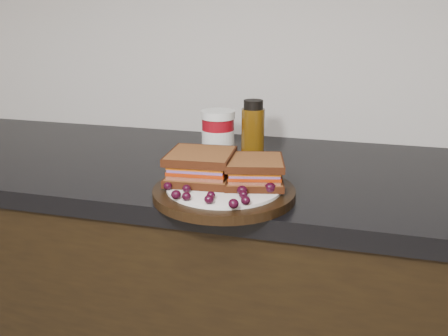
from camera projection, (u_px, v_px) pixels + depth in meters
The scene contains 28 objects.
base_cabinets at pixel (195, 326), 1.36m from camera, with size 3.96×0.58×0.86m, color black.
countertop at pixel (192, 169), 1.22m from camera, with size 3.98×0.60×0.04m, color black.
plate at pixel (224, 193), 0.98m from camera, with size 0.28×0.28×0.02m, color black.
sandwich_left at pixel (201, 166), 1.00m from camera, with size 0.13×0.13×0.06m, color brown, non-canonical shape.
sandwich_right at pixel (254, 171), 0.98m from camera, with size 0.11×0.11×0.05m, color brown, non-canonical shape.
grape_0 at pixel (168, 186), 0.95m from camera, with size 0.02×0.02×0.02m, color black.
grape_1 at pixel (187, 189), 0.94m from camera, with size 0.02×0.02×0.02m, color black.
grape_2 at pixel (176, 195), 0.90m from camera, with size 0.02×0.02×0.02m, color black.
grape_3 at pixel (186, 196), 0.90m from camera, with size 0.02×0.02×0.02m, color black.
grape_4 at pixel (209, 199), 0.88m from camera, with size 0.02×0.02×0.02m, color black.
grape_5 at pixel (211, 195), 0.90m from camera, with size 0.02×0.02×0.01m, color black.
grape_6 at pixel (234, 204), 0.86m from camera, with size 0.02×0.02×0.02m, color black.
grape_7 at pixel (246, 200), 0.88m from camera, with size 0.02×0.02×0.02m, color black.
grape_8 at pixel (243, 195), 0.91m from camera, with size 0.02×0.02×0.02m, color black.
grape_9 at pixel (242, 190), 0.92m from camera, with size 0.02×0.02×0.02m, color black.
grape_10 at pixel (270, 188), 0.93m from camera, with size 0.02×0.02×0.02m, color black.
grape_11 at pixel (261, 183), 0.96m from camera, with size 0.02×0.02×0.02m, color black.
grape_12 at pixel (263, 180), 0.98m from camera, with size 0.02×0.02×0.02m, color black.
grape_13 at pixel (261, 176), 1.00m from camera, with size 0.02×0.02×0.02m, color black.
grape_14 at pixel (203, 172), 1.03m from camera, with size 0.02×0.02×0.02m, color black.
grape_15 at pixel (200, 175), 1.01m from camera, with size 0.02×0.02×0.02m, color black.
grape_16 at pixel (188, 176), 1.00m from camera, with size 0.02×0.02×0.02m, color black.
grape_17 at pixel (188, 178), 0.99m from camera, with size 0.02×0.02×0.02m, color black.
grape_18 at pixel (201, 173), 1.02m from camera, with size 0.02×0.02×0.02m, color black.
grape_19 at pixel (195, 174), 1.02m from camera, with size 0.02×0.02×0.02m, color black.
grape_20 at pixel (199, 179), 0.98m from camera, with size 0.02×0.02×0.02m, color black.
condiment_jar at pixel (218, 135), 1.21m from camera, with size 0.08×0.08×0.12m, color maroon.
oil_bottle at pixel (253, 132), 1.18m from camera, with size 0.05×0.05×0.15m, color #4B2E07.
Camera 1 is at (0.39, 0.60, 1.25)m, focal length 40.00 mm.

